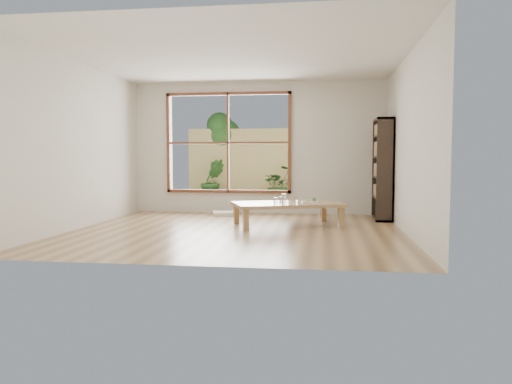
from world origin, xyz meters
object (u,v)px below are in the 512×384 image
(low_table, at_px, (287,205))
(garden_bench, at_px, (236,194))
(bookshelf, at_px, (383,169))
(food_tray, at_px, (311,201))

(low_table, relative_size, garden_bench, 1.81)
(low_table, height_order, bookshelf, bookshelf)
(bookshelf, bearing_deg, garden_bench, 149.91)
(bookshelf, xyz_separation_m, garden_bench, (-2.95, 1.71, -0.59))
(low_table, bearing_deg, garden_bench, 95.63)
(low_table, xyz_separation_m, food_tray, (0.38, 0.05, 0.07))
(bookshelf, bearing_deg, food_tray, -142.93)
(food_tray, distance_m, garden_bench, 3.15)
(bookshelf, relative_size, garden_bench, 1.66)
(bookshelf, bearing_deg, low_table, -148.60)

